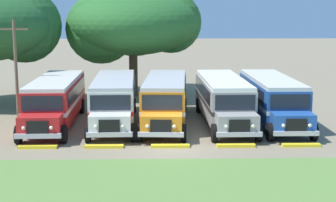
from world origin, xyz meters
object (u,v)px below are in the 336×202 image
Objects in this scene: parked_bus_slot_0 at (56,99)px; utility_pole at (16,67)px; parked_bus_slot_3 at (223,98)px; parked_bus_slot_2 at (165,98)px; parked_bus_slot_1 at (114,98)px; parked_bus_slot_4 at (272,97)px; broad_shade_tree at (133,23)px.

utility_pole reaches higher than parked_bus_slot_0.
parked_bus_slot_3 is at bearing 89.02° from parked_bus_slot_0.
parked_bus_slot_3 is at bearing 92.34° from parked_bus_slot_2.
parked_bus_slot_1 is 10.00m from parked_bus_slot_4.
utility_pole is at bearing -93.07° from parked_bus_slot_2.
parked_bus_slot_4 is at bearing 94.08° from parked_bus_slot_2.
parked_bus_slot_3 is 0.91× the size of broad_shade_tree.
broad_shade_tree is at bearing 157.03° from parked_bus_slot_0.
broad_shade_tree reaches higher than parked_bus_slot_2.
parked_bus_slot_0 is 3.63m from parked_bus_slot_1.
parked_bus_slot_4 is 14.97m from broad_shade_tree.
parked_bus_slot_1 is at bearing -9.39° from utility_pole.
parked_bus_slot_4 is (6.77, 0.07, 0.00)m from parked_bus_slot_2.
parked_bus_slot_1 is at bearing -94.01° from broad_shade_tree.
parked_bus_slot_4 is at bearing -3.60° from utility_pole.
parked_bus_slot_0 is 0.91× the size of broad_shade_tree.
utility_pole reaches higher than parked_bus_slot_4.
parked_bus_slot_3 is at bearing 86.99° from parked_bus_slot_1.
parked_bus_slot_4 is (13.61, 0.24, 0.00)m from parked_bus_slot_0.
utility_pole is (-16.32, 1.03, 1.88)m from parked_bus_slot_4.
parked_bus_slot_3 is at bearing -5.06° from utility_pole.
broad_shade_tree is at bearing 174.01° from parked_bus_slot_1.
broad_shade_tree is at bearing -152.22° from parked_bus_slot_3.
parked_bus_slot_2 is at bearing -6.55° from utility_pole.
parked_bus_slot_1 and parked_bus_slot_2 have the same top height.
utility_pole is at bearing -101.37° from parked_bus_slot_1.
broad_shade_tree reaches higher than parked_bus_slot_3.
broad_shade_tree is at bearing 54.36° from utility_pole.
parked_bus_slot_2 is 1.69× the size of utility_pole.
parked_bus_slot_4 is at bearing 88.14° from parked_bus_slot_1.
utility_pole is (-7.10, -9.90, -2.55)m from broad_shade_tree.
parked_bus_slot_3 is (3.64, -0.07, 0.00)m from parked_bus_slot_2.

